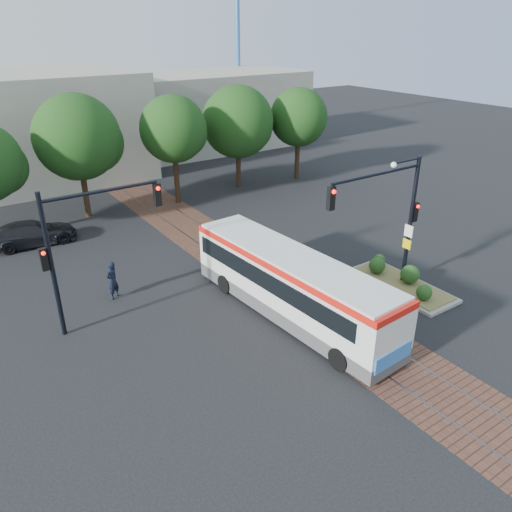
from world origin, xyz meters
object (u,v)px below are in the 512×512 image
(traffic_island, at_px, (400,280))
(officer, at_px, (112,280))
(signal_pole_main, at_px, (394,207))
(signal_pole_left, at_px, (79,240))
(parked_car, at_px, (32,233))
(city_bus, at_px, (291,282))

(traffic_island, relative_size, officer, 2.85)
(traffic_island, xyz_separation_m, signal_pole_main, (-0.96, 0.09, 3.83))
(signal_pole_main, height_order, signal_pole_left, signal_pole_main)
(traffic_island, relative_size, signal_pole_left, 0.87)
(signal_pole_main, relative_size, parked_car, 1.27)
(parked_car, bearing_deg, city_bus, -148.14)
(city_bus, relative_size, officer, 5.92)
(signal_pole_left, bearing_deg, officer, 47.26)
(city_bus, relative_size, signal_pole_left, 1.80)
(traffic_island, bearing_deg, signal_pole_main, 174.64)
(city_bus, xyz_separation_m, signal_pole_left, (-7.26, 4.00, 2.27))
(city_bus, relative_size, parked_car, 2.28)
(signal_pole_main, bearing_deg, signal_pole_left, 158.55)
(traffic_island, bearing_deg, signal_pole_left, 159.64)
(city_bus, distance_m, parked_car, 15.90)
(signal_pole_main, relative_size, officer, 3.29)
(signal_pole_main, height_order, parked_car, signal_pole_main)
(city_bus, xyz_separation_m, signal_pole_main, (4.97, -0.81, 2.57))
(officer, bearing_deg, signal_pole_main, 115.66)
(signal_pole_left, relative_size, officer, 3.29)
(signal_pole_main, bearing_deg, officer, 148.79)
(traffic_island, relative_size, signal_pole_main, 0.87)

